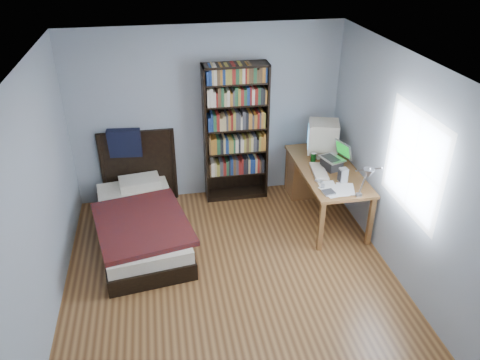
{
  "coord_description": "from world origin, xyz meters",
  "views": [
    {
      "loc": [
        -0.66,
        -4.07,
        3.65
      ],
      "look_at": [
        0.19,
        0.56,
        1.03
      ],
      "focal_mm": 35.0,
      "sensor_mm": 36.0,
      "label": 1
    }
  ],
  "objects_px": {
    "desk_lamp": "(368,175)",
    "bed": "(141,219)",
    "laptop": "(333,161)",
    "desk": "(315,173)",
    "bookshelf": "(236,134)",
    "soda_can": "(313,157)",
    "keyboard": "(319,171)",
    "speaker": "(343,175)",
    "crt_monitor": "(322,136)"
  },
  "relations": [
    {
      "from": "soda_can",
      "to": "bed",
      "type": "relative_size",
      "value": 0.06
    },
    {
      "from": "laptop",
      "to": "desk",
      "type": "bearing_deg",
      "value": 97.54
    },
    {
      "from": "laptop",
      "to": "bed",
      "type": "bearing_deg",
      "value": -178.82
    },
    {
      "from": "bookshelf",
      "to": "bed",
      "type": "relative_size",
      "value": 0.93
    },
    {
      "from": "crt_monitor",
      "to": "desk_lamp",
      "type": "distance_m",
      "value": 1.61
    },
    {
      "from": "bookshelf",
      "to": "crt_monitor",
      "type": "bearing_deg",
      "value": -13.6
    },
    {
      "from": "crt_monitor",
      "to": "bed",
      "type": "bearing_deg",
      "value": -168.62
    },
    {
      "from": "crt_monitor",
      "to": "desk_lamp",
      "type": "bearing_deg",
      "value": -91.91
    },
    {
      "from": "bed",
      "to": "speaker",
      "type": "bearing_deg",
      "value": -7.06
    },
    {
      "from": "desk",
      "to": "bookshelf",
      "type": "distance_m",
      "value": 1.3
    },
    {
      "from": "desk",
      "to": "keyboard",
      "type": "distance_m",
      "value": 0.65
    },
    {
      "from": "desk_lamp",
      "to": "bed",
      "type": "xyz_separation_m",
      "value": [
        -2.52,
        1.07,
        -0.97
      ]
    },
    {
      "from": "desk",
      "to": "keyboard",
      "type": "height_order",
      "value": "keyboard"
    },
    {
      "from": "keyboard",
      "to": "desk_lamp",
      "type": "bearing_deg",
      "value": -74.7
    },
    {
      "from": "desk",
      "to": "bed",
      "type": "relative_size",
      "value": 0.77
    },
    {
      "from": "desk",
      "to": "speaker",
      "type": "distance_m",
      "value": 0.94
    },
    {
      "from": "laptop",
      "to": "keyboard",
      "type": "bearing_deg",
      "value": -161.48
    },
    {
      "from": "desk",
      "to": "bookshelf",
      "type": "relative_size",
      "value": 0.82
    },
    {
      "from": "crt_monitor",
      "to": "keyboard",
      "type": "xyz_separation_m",
      "value": [
        -0.21,
        -0.54,
        -0.26
      ]
    },
    {
      "from": "desk",
      "to": "keyboard",
      "type": "xyz_separation_m",
      "value": [
        -0.15,
        -0.54,
        0.33
      ]
    },
    {
      "from": "keyboard",
      "to": "bookshelf",
      "type": "xyz_separation_m",
      "value": [
        -0.97,
        0.82,
        0.26
      ]
    },
    {
      "from": "soda_can",
      "to": "bed",
      "type": "height_order",
      "value": "bed"
    },
    {
      "from": "desk",
      "to": "laptop",
      "type": "relative_size",
      "value": 4.28
    },
    {
      "from": "desk",
      "to": "laptop",
      "type": "distance_m",
      "value": 0.63
    },
    {
      "from": "speaker",
      "to": "soda_can",
      "type": "bearing_deg",
      "value": 100.8
    },
    {
      "from": "desk",
      "to": "desk_lamp",
      "type": "xyz_separation_m",
      "value": [
        0.0,
        -1.6,
        0.81
      ]
    },
    {
      "from": "desk",
      "to": "laptop",
      "type": "bearing_deg",
      "value": -82.46
    },
    {
      "from": "bed",
      "to": "keyboard",
      "type": "bearing_deg",
      "value": -0.45
    },
    {
      "from": "crt_monitor",
      "to": "bed",
      "type": "relative_size",
      "value": 0.25
    },
    {
      "from": "laptop",
      "to": "bookshelf",
      "type": "distance_m",
      "value": 1.42
    },
    {
      "from": "keyboard",
      "to": "bookshelf",
      "type": "distance_m",
      "value": 1.3
    },
    {
      "from": "bookshelf",
      "to": "desk",
      "type": "bearing_deg",
      "value": -13.93
    },
    {
      "from": "bookshelf",
      "to": "desk_lamp",
      "type": "bearing_deg",
      "value": -58.99
    },
    {
      "from": "laptop",
      "to": "bookshelf",
      "type": "relative_size",
      "value": 0.19
    },
    {
      "from": "bookshelf",
      "to": "keyboard",
      "type": "bearing_deg",
      "value": -40.16
    },
    {
      "from": "speaker",
      "to": "soda_can",
      "type": "relative_size",
      "value": 1.51
    },
    {
      "from": "crt_monitor",
      "to": "keyboard",
      "type": "bearing_deg",
      "value": -110.9
    },
    {
      "from": "keyboard",
      "to": "bookshelf",
      "type": "height_order",
      "value": "bookshelf"
    },
    {
      "from": "laptop",
      "to": "bookshelf",
      "type": "bearing_deg",
      "value": 147.72
    },
    {
      "from": "desk_lamp",
      "to": "keyboard",
      "type": "relative_size",
      "value": 1.36
    },
    {
      "from": "crt_monitor",
      "to": "desk",
      "type": "bearing_deg",
      "value": 173.34
    },
    {
      "from": "soda_can",
      "to": "bookshelf",
      "type": "relative_size",
      "value": 0.06
    },
    {
      "from": "soda_can",
      "to": "desk_lamp",
      "type": "bearing_deg",
      "value": -84.51
    },
    {
      "from": "desk",
      "to": "desk_lamp",
      "type": "relative_size",
      "value": 2.65
    },
    {
      "from": "crt_monitor",
      "to": "bookshelf",
      "type": "bearing_deg",
      "value": 166.4
    },
    {
      "from": "laptop",
      "to": "soda_can",
      "type": "xyz_separation_m",
      "value": [
        -0.19,
        0.24,
        -0.04
      ]
    },
    {
      "from": "desk",
      "to": "bookshelf",
      "type": "xyz_separation_m",
      "value": [
        -1.13,
        0.28,
        0.59
      ]
    },
    {
      "from": "bookshelf",
      "to": "bed",
      "type": "bearing_deg",
      "value": -150.08
    },
    {
      "from": "desk",
      "to": "crt_monitor",
      "type": "height_order",
      "value": "crt_monitor"
    },
    {
      "from": "desk_lamp",
      "to": "soda_can",
      "type": "height_order",
      "value": "desk_lamp"
    }
  ]
}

